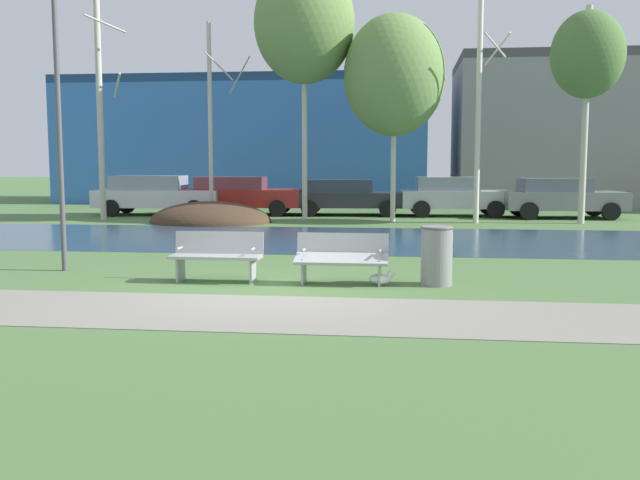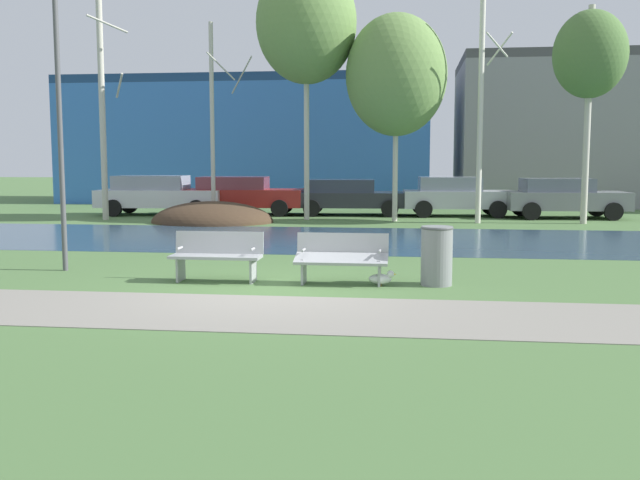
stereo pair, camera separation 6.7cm
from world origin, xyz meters
TOP-DOWN VIEW (x-y plane):
  - ground_plane at (0.00, 10.00)m, footprint 120.00×120.00m
  - paved_path_strip at (0.00, -1.76)m, footprint 60.00×2.42m
  - river_band at (0.00, 7.70)m, footprint 80.00×6.64m
  - soil_mound at (-4.44, 12.36)m, footprint 4.19×3.38m
  - bench_left at (-1.10, 0.73)m, footprint 1.60×0.56m
  - bench_right at (1.10, 0.73)m, footprint 1.60×0.56m
  - trash_bin at (2.73, 0.82)m, footprint 0.56×0.56m
  - seagull at (1.80, 0.61)m, footprint 0.47×0.18m
  - streetlamp at (-4.36, 1.58)m, footprint 0.32×0.32m
  - birch_far_left at (-8.51, 12.97)m, footprint 1.16×1.86m
  - birch_left at (-4.44, 12.69)m, footprint 1.53×2.28m
  - birch_center_left at (-1.40, 13.87)m, footprint 3.50×3.50m
  - birch_center at (1.73, 13.62)m, footprint 3.45×3.45m
  - birch_center_right at (4.56, 13.19)m, footprint 1.09×1.80m
  - birch_right at (8.02, 13.42)m, footprint 2.38×2.38m
  - parked_van_nearest_white at (-7.39, 15.31)m, footprint 4.89×2.25m
  - parked_sedan_second_red at (-4.28, 15.86)m, footprint 4.75×2.29m
  - parked_hatch_third_dark at (-0.10, 16.13)m, footprint 4.51×2.28m
  - parked_wagon_fourth_silver at (3.96, 16.13)m, footprint 4.18×2.13m
  - parked_suv_fifth_grey at (7.79, 15.64)m, footprint 4.39×2.30m
  - building_blue_store at (-5.86, 24.84)m, footprint 17.92×7.02m
  - building_grey_warehouse at (12.45, 24.61)m, footprint 15.78×7.84m

SIDE VIEW (x-z plane):
  - ground_plane at x=0.00m, z-range 0.00..0.00m
  - soil_mound at x=-4.44m, z-range -0.72..0.72m
  - river_band at x=0.00m, z-range 0.00..0.01m
  - paved_path_strip at x=0.00m, z-range 0.00..0.01m
  - seagull at x=1.80m, z-range 0.00..0.27m
  - bench_left at x=-1.10m, z-range 0.04..0.91m
  - bench_right at x=1.10m, z-range 0.04..0.91m
  - trash_bin at x=2.73m, z-range 0.02..1.03m
  - parked_hatch_third_dark at x=-0.10m, z-range 0.05..1.42m
  - parked_suv_fifth_grey at x=7.79m, z-range 0.05..1.50m
  - parked_wagon_fourth_silver at x=3.96m, z-range 0.04..1.52m
  - parked_sedan_second_red at x=-4.28m, z-range 0.05..1.52m
  - parked_van_nearest_white at x=-7.39m, z-range 0.04..1.56m
  - building_blue_store at x=-5.86m, z-range 0.00..6.13m
  - building_grey_warehouse at x=12.45m, z-range 0.00..6.89m
  - birch_left at x=-4.44m, z-range 0.10..6.84m
  - streetlamp at x=-4.36m, z-range 0.92..6.66m
  - birch_center_right at x=4.56m, z-range 0.08..7.80m
  - birch_far_left at x=-8.51m, z-range 0.06..8.63m
  - birch_center at x=1.73m, z-range 1.46..8.53m
  - birch_right at x=8.02m, z-range 1.96..9.08m
  - birch_center_left at x=-1.40m, z-range 2.36..11.32m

